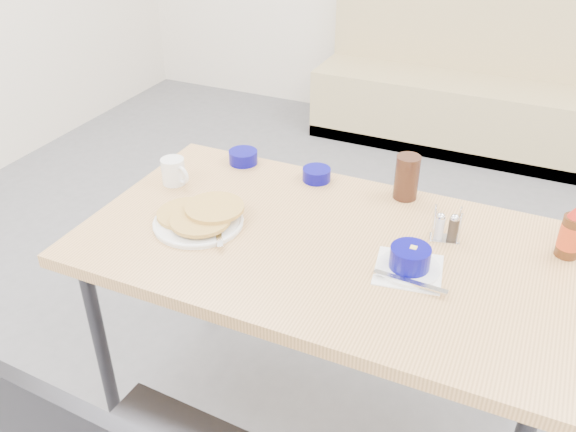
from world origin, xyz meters
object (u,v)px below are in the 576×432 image
at_px(booth_bench, 466,91).
at_px(butter_bowl, 317,175).
at_px(dining_table, 323,258).
at_px(syrup_bottle, 572,233).
at_px(creamer_bowl, 243,157).
at_px(condiment_caddy, 446,229).
at_px(grits_setting, 410,261).
at_px(pancake_plate, 200,218).
at_px(amber_tumbler, 407,177).
at_px(coffee_mug, 174,171).

distance_m(booth_bench, butter_bowl, 2.25).
height_order(dining_table, syrup_bottle, syrup_bottle).
xyz_separation_m(creamer_bowl, condiment_caddy, (0.76, -0.19, 0.01)).
distance_m(dining_table, creamer_bowl, 0.56).
xyz_separation_m(booth_bench, grits_setting, (0.26, -2.57, 0.44)).
relative_size(dining_table, pancake_plate, 5.06).
distance_m(dining_table, amber_tumbler, 0.39).
xyz_separation_m(booth_bench, pancake_plate, (-0.37, -2.60, 0.43)).
bearing_deg(dining_table, syrup_bottle, 18.33).
distance_m(dining_table, grits_setting, 0.28).
relative_size(booth_bench, pancake_plate, 6.87).
relative_size(amber_tumbler, syrup_bottle, 0.87).
relative_size(booth_bench, grits_setting, 8.60).
bearing_deg(syrup_bottle, butter_bowl, 171.66).
bearing_deg(booth_bench, condiment_caddy, -82.45).
height_order(butter_bowl, syrup_bottle, syrup_bottle).
bearing_deg(condiment_caddy, creamer_bowl, 152.25).
height_order(coffee_mug, amber_tumbler, amber_tumbler).
bearing_deg(coffee_mug, grits_setting, -10.20).
xyz_separation_m(booth_bench, dining_table, (0.00, -2.53, 0.35)).
xyz_separation_m(booth_bench, syrup_bottle, (0.64, -2.32, 0.48)).
bearing_deg(coffee_mug, dining_table, -10.90).
relative_size(coffee_mug, condiment_caddy, 1.12).
relative_size(pancake_plate, butter_bowl, 2.90).
bearing_deg(condiment_caddy, dining_table, -168.13).
relative_size(creamer_bowl, syrup_bottle, 0.61).
bearing_deg(dining_table, booth_bench, 90.00).
height_order(coffee_mug, butter_bowl, coffee_mug).
distance_m(booth_bench, grits_setting, 2.62).
xyz_separation_m(dining_table, pancake_plate, (-0.37, -0.07, 0.08)).
bearing_deg(pancake_plate, dining_table, 10.48).
distance_m(pancake_plate, butter_bowl, 0.45).
height_order(creamer_bowl, syrup_bottle, syrup_bottle).
bearing_deg(coffee_mug, pancake_plate, -41.09).
relative_size(booth_bench, creamer_bowl, 18.66).
height_order(pancake_plate, amber_tumbler, amber_tumbler).
relative_size(dining_table, creamer_bowl, 13.75).
relative_size(dining_table, grits_setting, 6.34).
height_order(pancake_plate, coffee_mug, coffee_mug).
height_order(dining_table, creamer_bowl, creamer_bowl).
distance_m(dining_table, condiment_caddy, 0.36).
bearing_deg(condiment_caddy, butter_bowl, 145.66).
bearing_deg(booth_bench, amber_tumbler, -86.19).
distance_m(dining_table, pancake_plate, 0.39).
height_order(grits_setting, condiment_caddy, condiment_caddy).
height_order(pancake_plate, creamer_bowl, pancake_plate).
bearing_deg(booth_bench, creamer_bowl, -101.41).
xyz_separation_m(dining_table, grits_setting, (0.26, -0.04, 0.09)).
height_order(grits_setting, amber_tumbler, amber_tumbler).
bearing_deg(creamer_bowl, dining_table, -37.52).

